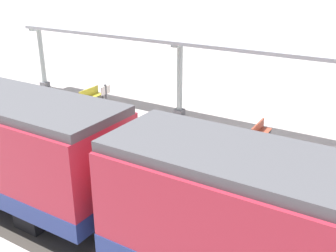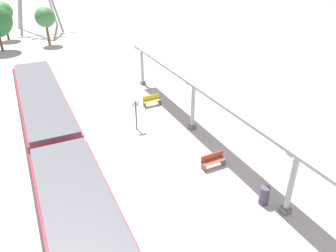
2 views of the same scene
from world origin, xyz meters
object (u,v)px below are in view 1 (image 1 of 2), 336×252
(canopy_pillar_third, at_px, (180,80))
(platform_info_sign, at_px, (106,104))
(bench_near_end, at_px, (260,133))
(canopy_pillar_fourth, at_px, (42,58))
(bench_far_end, at_px, (91,96))

(canopy_pillar_third, distance_m, platform_info_sign, 3.96)
(canopy_pillar_third, height_order, bench_near_end, canopy_pillar_third)
(canopy_pillar_fourth, bearing_deg, canopy_pillar_third, -90.00)
(bench_near_end, xyz_separation_m, platform_info_sign, (-2.42, 6.14, 0.89))
(bench_far_end, bearing_deg, canopy_pillar_third, -77.56)
(canopy_pillar_third, distance_m, canopy_pillar_fourth, 9.52)
(canopy_pillar_third, relative_size, platform_info_sign, 1.62)
(bench_far_end, bearing_deg, bench_near_end, -90.68)
(canopy_pillar_fourth, height_order, platform_info_sign, canopy_pillar_fourth)
(bench_near_end, relative_size, bench_far_end, 1.00)
(canopy_pillar_third, height_order, canopy_pillar_fourth, same)
(canopy_pillar_fourth, distance_m, platform_info_sign, 8.73)
(bench_near_end, bearing_deg, canopy_pillar_fourth, 85.22)
(canopy_pillar_fourth, bearing_deg, bench_near_end, -94.78)
(canopy_pillar_fourth, bearing_deg, platform_info_sign, -114.39)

